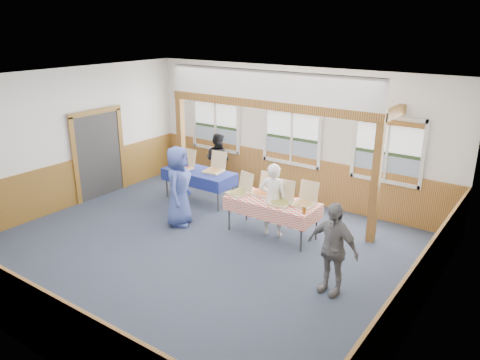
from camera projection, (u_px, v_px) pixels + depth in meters
name	position (u px, v px, depth m)	size (l,w,h in m)	color
floor	(200.00, 251.00, 8.95)	(8.00, 8.00, 0.00)	#262E3F
ceiling	(195.00, 82.00, 7.91)	(8.00, 8.00, 0.00)	white
wall_back	(293.00, 135.00, 11.13)	(8.00, 8.00, 0.00)	silver
wall_front	(13.00, 243.00, 5.73)	(8.00, 8.00, 0.00)	silver
wall_left	(63.00, 140.00, 10.62)	(8.00, 8.00, 0.00)	silver
wall_right	(427.00, 224.00, 6.24)	(8.00, 8.00, 0.00)	silver
wainscot_back	(291.00, 177.00, 11.45)	(7.98, 0.05, 1.10)	brown
wainscot_front	(27.00, 315.00, 6.09)	(7.98, 0.05, 1.10)	brown
wainscot_left	(69.00, 184.00, 10.95)	(0.05, 6.98, 1.10)	brown
wainscot_right	(415.00, 292.00, 6.60)	(0.05, 6.98, 1.10)	brown
cased_opening	(99.00, 155.00, 11.47)	(0.06, 1.30, 2.10)	#2F2F2F
window_left	(216.00, 120.00, 12.33)	(1.56, 0.10, 1.46)	silver
window_mid	(292.00, 132.00, 11.07)	(1.56, 0.10, 1.46)	silver
window_right	(388.00, 146.00, 9.81)	(1.56, 0.10, 1.46)	silver
post_left	(181.00, 146.00, 11.70)	(0.15, 0.15, 2.40)	#622D15
post_right	(376.00, 184.00, 8.97)	(0.15, 0.15, 2.40)	#622D15
cross_beam	(267.00, 104.00, 9.92)	(5.15, 0.18, 0.18)	#622D15
table_left	(199.00, 173.00, 11.24)	(1.93, 1.31, 0.76)	#2F2F2F
table_right	(272.00, 203.00, 9.42)	(2.05, 1.59, 0.76)	#2F2F2F
pizza_box_a	(183.00, 166.00, 11.34)	(0.45, 0.54, 0.45)	beige
pizza_box_b	(214.00, 169.00, 11.14)	(0.47, 0.55, 0.45)	beige
pizza_box_c	(239.00, 191.00, 9.71)	(0.48, 0.55, 0.42)	beige
pizza_box_d	(263.00, 191.00, 9.72)	(0.39, 0.47, 0.42)	beige
pizza_box_e	(281.00, 201.00, 9.18)	(0.44, 0.52, 0.44)	beige
pizza_box_f	(304.00, 202.00, 9.13)	(0.41, 0.50, 0.43)	beige
veggie_tray	(176.00, 164.00, 11.62)	(0.38, 0.38, 0.09)	black
drink_glass	(304.00, 210.00, 8.71)	(0.07, 0.07, 0.15)	#8D5617
woman_white	(273.00, 200.00, 9.36)	(0.56, 0.37, 1.54)	white
woman_black	(218.00, 160.00, 12.19)	(0.70, 0.55, 1.44)	black
man_blue	(179.00, 186.00, 9.86)	(0.85, 0.55, 1.74)	#3D4E9A
person_grey	(332.00, 248.00, 7.37)	(0.91, 0.38, 1.55)	slate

